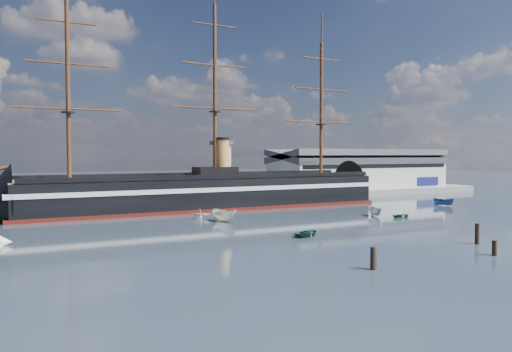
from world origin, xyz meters
TOP-DOWN VIEW (x-y plane):
  - ground at (0.00, 40.00)m, footprint 600.00×600.00m
  - quay at (10.00, 76.00)m, footprint 180.00×18.00m
  - warehouse at (58.00, 80.00)m, footprint 63.00×21.00m
  - quay_tower at (3.00, 73.00)m, footprint 5.00×5.00m
  - warship at (-8.43, 60.00)m, footprint 112.96×17.18m
  - motorboat_a at (-13.08, 36.76)m, footprint 8.21×4.60m
  - motorboat_b at (-8.66, 14.32)m, footprint 2.57×3.61m
  - motorboat_c at (19.34, 29.18)m, footprint 6.59×4.16m
  - motorboat_d at (-14.99, 44.13)m, footprint 5.10×6.16m
  - motorboat_e at (22.77, 24.79)m, footprint 1.03×2.56m
  - motorboat_f at (50.05, 37.35)m, footprint 6.64×4.72m
  - piling_near_left at (-15.44, -8.82)m, footprint 0.64×0.64m
  - piling_near_mid at (4.17, -10.33)m, footprint 0.64×0.64m
  - piling_extra at (9.31, -3.76)m, footprint 0.64×0.64m

SIDE VIEW (x-z plane):
  - ground at x=0.00m, z-range 0.00..0.00m
  - quay at x=10.00m, z-range -1.00..1.00m
  - motorboat_a at x=-13.08m, z-range -1.55..1.55m
  - motorboat_b at x=-8.66m, z-range -0.78..0.78m
  - motorboat_c at x=19.34m, z-range -1.24..1.24m
  - motorboat_d at x=-14.99m, z-range -1.05..1.05m
  - motorboat_e at x=22.77m, z-range -0.60..0.60m
  - motorboat_f at x=50.05m, z-range -1.25..1.25m
  - piling_near_left at x=-15.44m, z-range -1.67..1.67m
  - piling_near_mid at x=4.17m, z-range -1.36..1.36m
  - piling_extra at x=9.31m, z-range -1.90..1.90m
  - warship at x=-8.43m, z-range -22.93..31.01m
  - warehouse at x=58.00m, z-range 2.18..13.78m
  - quay_tower at x=3.00m, z-range 2.25..17.25m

